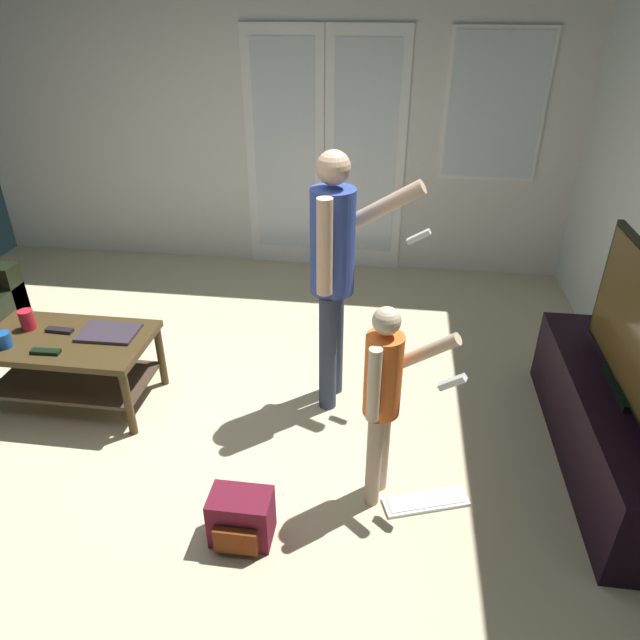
# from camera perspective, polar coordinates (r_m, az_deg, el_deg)

# --- Properties ---
(ground_plane) EXTENTS (5.48, 5.42, 0.02)m
(ground_plane) POSITION_cam_1_polar(r_m,az_deg,el_deg) (3.56, -13.49, -11.55)
(ground_plane) COLOR beige
(wall_back_with_doors) EXTENTS (5.48, 0.09, 2.84)m
(wall_back_with_doors) POSITION_cam_1_polar(r_m,az_deg,el_deg) (5.33, -4.12, 19.75)
(wall_back_with_doors) COLOR silver
(wall_back_with_doors) RESTS_ON ground_plane
(coffee_table) EXTENTS (1.01, 0.58, 0.47)m
(coffee_table) POSITION_cam_1_polar(r_m,az_deg,el_deg) (3.87, -23.64, -3.27)
(coffee_table) COLOR #3D2E16
(coffee_table) RESTS_ON ground_plane
(tv_stand) EXTENTS (0.43, 1.66, 0.49)m
(tv_stand) POSITION_cam_1_polar(r_m,az_deg,el_deg) (3.53, 26.65, -9.48)
(tv_stand) COLOR black
(tv_stand) RESTS_ON ground_plane
(flat_screen_tv) EXTENTS (0.08, 1.12, 0.74)m
(flat_screen_tv) POSITION_cam_1_polar(r_m,az_deg,el_deg) (3.22, 29.05, -0.78)
(flat_screen_tv) COLOR black
(flat_screen_tv) RESTS_ON tv_stand
(person_adult) EXTENTS (0.67, 0.43, 1.59)m
(person_adult) POSITION_cam_1_polar(r_m,az_deg,el_deg) (3.28, 1.48, 5.69)
(person_adult) COLOR #313C52
(person_adult) RESTS_ON ground_plane
(person_child) EXTENTS (0.47, 0.29, 1.11)m
(person_child) POSITION_cam_1_polar(r_m,az_deg,el_deg) (2.73, 6.40, -7.08)
(person_child) COLOR tan
(person_child) RESTS_ON ground_plane
(backpack) EXTENTS (0.29, 0.23, 0.26)m
(backpack) POSITION_cam_1_polar(r_m,az_deg,el_deg) (2.90, -7.86, -18.96)
(backpack) COLOR maroon
(backpack) RESTS_ON ground_plane
(loose_keyboard) EXTENTS (0.46, 0.27, 0.02)m
(loose_keyboard) POSITION_cam_1_polar(r_m,az_deg,el_deg) (3.15, 10.47, -17.34)
(loose_keyboard) COLOR white
(loose_keyboard) RESTS_ON ground_plane
(laptop_closed) EXTENTS (0.35, 0.25, 0.02)m
(laptop_closed) POSITION_cam_1_polar(r_m,az_deg,el_deg) (3.74, -20.27, -1.18)
(laptop_closed) COLOR #352C37
(laptop_closed) RESTS_ON coffee_table
(cup_near_edge) EXTENTS (0.09, 0.09, 0.13)m
(cup_near_edge) POSITION_cam_1_polar(r_m,az_deg,el_deg) (3.98, -27.11, 0.03)
(cup_near_edge) COLOR red
(cup_near_edge) RESTS_ON coffee_table
(cup_by_laptop) EXTENTS (0.09, 0.09, 0.09)m
(cup_by_laptop) POSITION_cam_1_polar(r_m,az_deg,el_deg) (3.85, -28.98, -1.75)
(cup_by_laptop) COLOR #174D9C
(cup_by_laptop) RESTS_ON coffee_table
(tv_remote_black) EXTENTS (0.17, 0.06, 0.02)m
(tv_remote_black) POSITION_cam_1_polar(r_m,az_deg,el_deg) (3.69, -25.63, -2.86)
(tv_remote_black) COLOR black
(tv_remote_black) RESTS_ON coffee_table
(dvd_remote_slim) EXTENTS (0.17, 0.06, 0.02)m
(dvd_remote_slim) POSITION_cam_1_polar(r_m,az_deg,el_deg) (3.88, -24.49, -0.93)
(dvd_remote_slim) COLOR black
(dvd_remote_slim) RESTS_ON coffee_table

